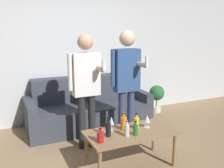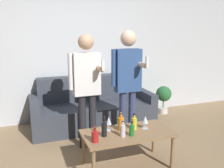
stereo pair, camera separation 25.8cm
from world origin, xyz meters
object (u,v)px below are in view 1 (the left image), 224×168
object	(u,v)px
coffee_table	(130,135)
person_standing_left	(86,82)
couch	(88,109)
person_standing_right	(127,77)
bottle_orange	(124,123)

from	to	relation	value
coffee_table	person_standing_left	xyz separation A→B (m)	(-0.32, 0.71, 0.56)
couch	person_standing_right	world-z (taller)	person_standing_right
couch	coffee_table	xyz separation A→B (m)	(0.03, -1.52, 0.11)
person_standing_left	person_standing_right	world-z (taller)	person_standing_right
bottle_orange	person_standing_right	bearing A→B (deg)	59.44
couch	person_standing_right	distance (m)	1.19
person_standing_left	person_standing_right	bearing A→B (deg)	-9.44
coffee_table	couch	bearing A→B (deg)	91.07
coffee_table	person_standing_right	distance (m)	0.89
couch	person_standing_right	bearing A→B (deg)	-72.66
couch	coffee_table	bearing A→B (deg)	-88.93
bottle_orange	person_standing_right	distance (m)	0.76
couch	coffee_table	size ratio (longest dim) A/B	1.93
couch	coffee_table	world-z (taller)	couch
coffee_table	person_standing_left	bearing A→B (deg)	114.52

